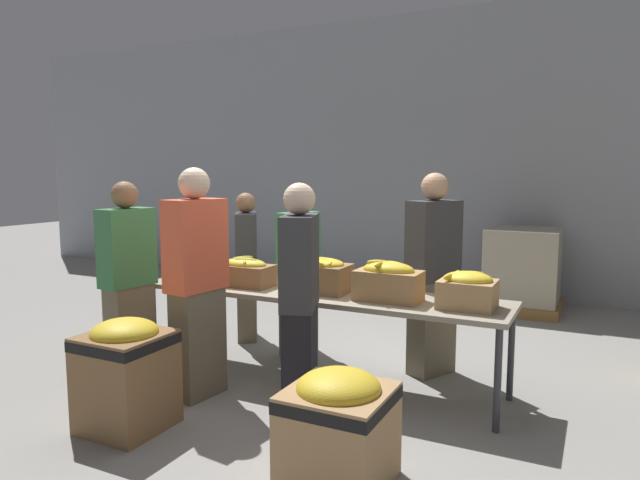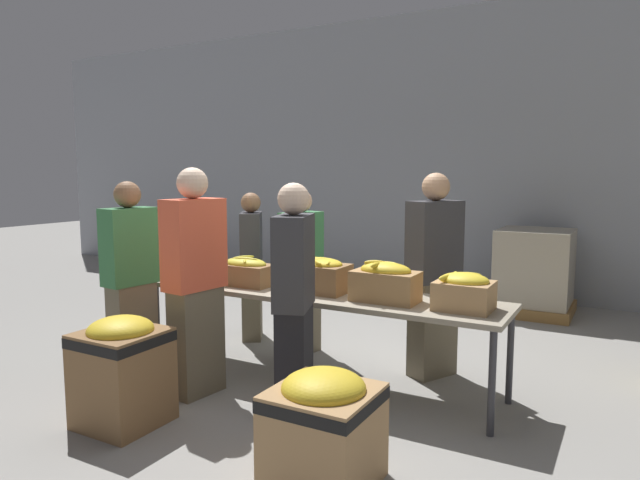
# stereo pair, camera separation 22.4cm
# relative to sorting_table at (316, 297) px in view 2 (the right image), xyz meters

# --- Properties ---
(ground_plane) EXTENTS (30.00, 30.00, 0.00)m
(ground_plane) POSITION_rel_sorting_table_xyz_m (0.00, 0.00, -0.72)
(ground_plane) COLOR gray
(wall_back) EXTENTS (16.00, 0.08, 4.00)m
(wall_back) POSITION_rel_sorting_table_xyz_m (0.00, 4.02, 1.28)
(wall_back) COLOR #9399A3
(wall_back) RESTS_ON ground_plane
(sorting_table) EXTENTS (3.13, 0.73, 0.77)m
(sorting_table) POSITION_rel_sorting_table_xyz_m (0.00, 0.00, 0.00)
(sorting_table) COLOR #9E937F
(sorting_table) RESTS_ON ground_plane
(banana_box_0) EXTENTS (0.43, 0.34, 0.23)m
(banana_box_0) POSITION_rel_sorting_table_xyz_m (-1.24, -0.02, 0.15)
(banana_box_0) COLOR tan
(banana_box_0) RESTS_ON sorting_table
(banana_box_1) EXTENTS (0.49, 0.29, 0.25)m
(banana_box_1) POSITION_rel_sorting_table_xyz_m (-0.67, -0.07, 0.17)
(banana_box_1) COLOR olive
(banana_box_1) RESTS_ON sorting_table
(banana_box_2) EXTENTS (0.49, 0.33, 0.30)m
(banana_box_2) POSITION_rel_sorting_table_xyz_m (0.02, -0.01, 0.20)
(banana_box_2) COLOR olive
(banana_box_2) RESTS_ON sorting_table
(banana_box_3) EXTENTS (0.50, 0.31, 0.32)m
(banana_box_3) POSITION_rel_sorting_table_xyz_m (0.64, -0.06, 0.20)
(banana_box_3) COLOR #A37A4C
(banana_box_3) RESTS_ON sorting_table
(banana_box_4) EXTENTS (0.40, 0.35, 0.27)m
(banana_box_4) POSITION_rel_sorting_table_xyz_m (1.23, -0.03, 0.18)
(banana_box_4) COLOR tan
(banana_box_4) RESTS_ON sorting_table
(volunteer_0) EXTENTS (0.28, 0.47, 1.67)m
(volunteer_0) POSITION_rel_sorting_table_xyz_m (-1.48, -0.62, 0.11)
(volunteer_0) COLOR #6B604C
(volunteer_0) RESTS_ON ground_plane
(volunteer_1) EXTENTS (0.42, 0.52, 1.74)m
(volunteer_1) POSITION_rel_sorting_table_xyz_m (0.80, 0.61, 0.15)
(volunteer_1) COLOR #6B604C
(volunteer_1) RESTS_ON ground_plane
(volunteer_2) EXTENTS (0.29, 0.46, 1.58)m
(volunteer_2) POSITION_rel_sorting_table_xyz_m (-0.50, 0.59, 0.07)
(volunteer_2) COLOR #6B604C
(volunteer_2) RESTS_ON ground_plane
(volunteer_3) EXTENTS (0.30, 0.50, 1.78)m
(volunteer_3) POSITION_rel_sorting_table_xyz_m (-0.70, -0.69, 0.17)
(volunteer_3) COLOR #6B604C
(volunteer_3) RESTS_ON ground_plane
(volunteer_4) EXTENTS (0.36, 0.50, 1.68)m
(volunteer_4) POSITION_rel_sorting_table_xyz_m (0.19, -0.66, 0.11)
(volunteer_4) COLOR black
(volunteer_4) RESTS_ON ground_plane
(volunteer_5) EXTENTS (0.39, 0.46, 1.54)m
(volunteer_5) POSITION_rel_sorting_table_xyz_m (-1.21, 0.76, 0.04)
(volunteer_5) COLOR #6B604C
(volunteer_5) RESTS_ON ground_plane
(donation_bin_0) EXTENTS (0.53, 0.53, 0.77)m
(donation_bin_0) POSITION_rel_sorting_table_xyz_m (-0.78, -1.36, -0.31)
(donation_bin_0) COLOR olive
(donation_bin_0) RESTS_ON ground_plane
(donation_bin_1) EXTENTS (0.56, 0.56, 0.66)m
(donation_bin_1) POSITION_rel_sorting_table_xyz_m (0.82, -1.36, -0.37)
(donation_bin_1) COLOR tan
(donation_bin_1) RESTS_ON ground_plane
(pallet_stack_0) EXTENTS (0.93, 0.93, 1.04)m
(pallet_stack_0) POSITION_rel_sorting_table_xyz_m (1.21, 3.33, -0.21)
(pallet_stack_0) COLOR olive
(pallet_stack_0) RESTS_ON ground_plane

